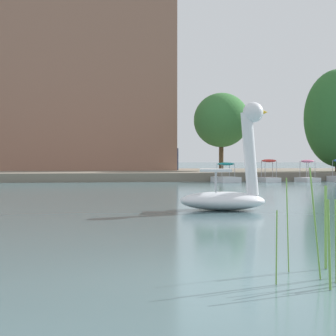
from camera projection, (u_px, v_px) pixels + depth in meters
The scene contains 9 objects.
ground_plane at pixel (239, 279), 7.15m from camera, with size 675.48×675.48×0.00m, color slate.
shore_bank_far at pixel (103, 174), 48.63m from camera, with size 114.18×20.81×0.58m, color slate.
swan_boat at pixel (228, 185), 16.95m from camera, with size 2.70×1.88×3.15m.
pedal_boat_teal at pixel (226, 176), 38.45m from camera, with size 1.65×2.25×1.30m.
pedal_boat_red at pixel (269, 175), 38.59m from camera, with size 1.10×1.83×1.51m.
pedal_boat_pink at pixel (307, 175), 38.96m from camera, with size 1.29×1.84×1.48m.
tree_sapling_by_fence at pixel (221, 120), 46.99m from camera, with size 4.44×5.41×6.29m.
parked_van at pixel (153, 158), 50.86m from camera, with size 4.60×2.50×1.88m.
apartment_block at pixel (79, 88), 52.44m from camera, with size 16.31×11.13×14.72m, color #996B56.
Camera 1 is at (-1.94, -6.92, 1.47)m, focal length 62.23 mm.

